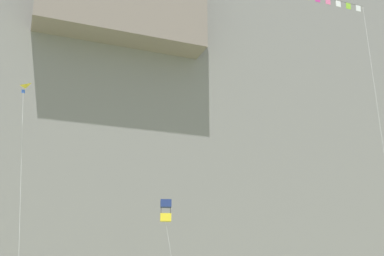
# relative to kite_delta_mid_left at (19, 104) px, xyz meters

# --- Properties ---
(kite_delta_mid_left) EXTENTS (1.98, 6.18, 16.54)m
(kite_delta_mid_left) POSITION_rel_kite_delta_mid_left_xyz_m (0.00, 0.00, 0.00)
(kite_delta_mid_left) COLOR yellow
(kite_delta_mid_left) RESTS_ON ground
(kite_banner_front_field) EXTENTS (6.14, 5.60, 25.55)m
(kite_banner_front_field) POSITION_rel_kite_delta_mid_left_xyz_m (23.41, -6.29, 8.89)
(kite_banner_front_field) COLOR black
(kite_banner_front_field) RESTS_ON ground
(kite_box_high_right) EXTENTS (1.10, 3.18, 9.31)m
(kite_box_high_right) POSITION_rel_kite_delta_mid_left_xyz_m (11.66, 1.97, -6.74)
(kite_box_high_right) COLOR navy
(kite_box_high_right) RESTS_ON ground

